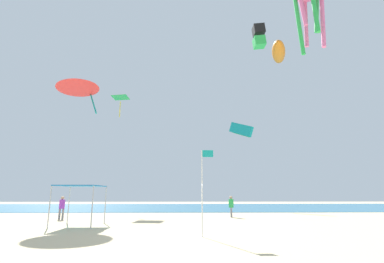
% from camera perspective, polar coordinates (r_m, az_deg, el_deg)
% --- Properties ---
extents(ground, '(110.00, 110.00, 0.10)m').
position_cam_1_polar(ground, '(15.44, -2.01, -20.10)').
color(ground, beige).
extents(ocean_strip, '(110.00, 25.23, 0.03)m').
position_cam_1_polar(ocean_strip, '(44.07, -1.77, -14.93)').
color(ocean_strip, teal).
rests_on(ocean_strip, ground).
extents(canopy_tent, '(2.62, 2.98, 2.55)m').
position_cam_1_polar(canopy_tent, '(20.47, -21.41, -10.48)').
color(canopy_tent, '#B2B2B7').
rests_on(canopy_tent, ground).
extents(person_near_tent, '(0.47, 0.43, 1.81)m').
position_cam_1_polar(person_near_tent, '(25.87, -24.69, -13.40)').
color(person_near_tent, slate).
rests_on(person_near_tent, ground).
extents(person_leftmost, '(0.43, 0.48, 1.80)m').
position_cam_1_polar(person_leftmost, '(25.84, 7.87, -14.38)').
color(person_leftmost, slate).
rests_on(person_leftmost, ground).
extents(banner_flag, '(0.61, 0.06, 4.19)m').
position_cam_1_polar(banner_flag, '(14.30, 2.28, -10.54)').
color(banner_flag, silver).
rests_on(banner_flag, ground).
extents(kite_parafoil_teal, '(2.74, 4.51, 3.04)m').
position_cam_1_polar(kite_parafoil_teal, '(40.95, 9.79, 0.38)').
color(kite_parafoil_teal, teal).
extents(kite_diamond_green, '(2.17, 2.17, 2.81)m').
position_cam_1_polar(kite_diamond_green, '(39.33, -14.18, 6.45)').
color(kite_diamond_green, green).
extents(kite_box_black, '(1.29, 1.19, 2.55)m').
position_cam_1_polar(kite_box_black, '(32.76, 13.31, 18.13)').
color(kite_box_black, black).
extents(kite_delta_red, '(5.44, 5.43, 3.14)m').
position_cam_1_polar(kite_delta_red, '(28.84, -21.94, 8.68)').
color(kite_delta_red, red).
extents(kite_inflatable_orange, '(3.83, 6.04, 2.31)m').
position_cam_1_polar(kite_inflatable_orange, '(39.80, 17.02, 15.03)').
color(kite_inflatable_orange, orange).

